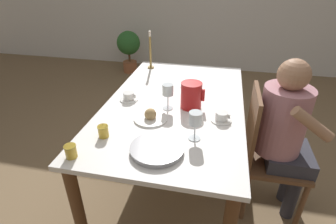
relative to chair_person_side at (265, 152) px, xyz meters
name	(u,v)px	position (x,y,z in m)	size (l,w,h in m)	color
ground_plane	(174,181)	(-0.66, 0.08, -0.49)	(20.00, 20.00, 0.00)	#7F6647
dining_table	(175,114)	(-0.66, 0.08, 0.18)	(0.96, 1.62, 0.77)	white
chair_person_side	(265,152)	(0.00, 0.00, 0.00)	(0.42, 0.42, 0.94)	brown
person_seated	(286,130)	(0.09, -0.01, 0.20)	(0.39, 0.41, 1.17)	#33333D
red_pitcher	(191,95)	(-0.54, 0.03, 0.37)	(0.17, 0.14, 0.18)	red
wine_glass_water	(168,91)	(-0.69, -0.03, 0.41)	(0.07, 0.07, 0.18)	white
wine_glass_juice	(195,120)	(-0.47, -0.34, 0.41)	(0.07, 0.07, 0.17)	white
teacup_near_person	(222,117)	(-0.33, -0.11, 0.31)	(0.13, 0.13, 0.06)	white
teacup_across	(129,97)	(-1.00, 0.04, 0.31)	(0.13, 0.13, 0.06)	white
serving_tray	(157,149)	(-0.65, -0.50, 0.30)	(0.29, 0.29, 0.03)	#9E9EA3
bread_plate	(151,117)	(-0.77, -0.19, 0.30)	(0.21, 0.21, 0.08)	white
jam_jar_amber	(71,151)	(-1.07, -0.64, 0.32)	(0.06, 0.06, 0.07)	gold
jam_jar_red	(103,131)	(-0.98, -0.43, 0.32)	(0.06, 0.06, 0.07)	gold
candlestick_tall	(150,54)	(-1.02, 0.73, 0.42)	(0.06, 0.06, 0.35)	olive
potted_plant	(129,47)	(-1.91, 2.52, -0.05)	(0.38, 0.38, 0.69)	#A8603D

